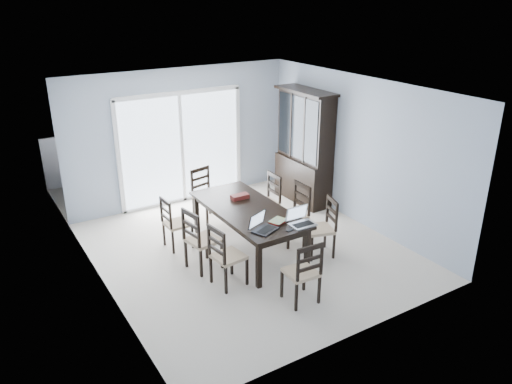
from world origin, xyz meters
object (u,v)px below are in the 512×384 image
(chair_end_near, at_px, (305,267))
(chair_right_near, at_px, (325,221))
(chair_right_mid, at_px, (296,207))
(laptop_dark, at_px, (265,227))
(chair_right_far, at_px, (269,195))
(chair_left_mid, at_px, (198,234))
(chair_left_near, at_px, (223,250))
(chair_end_far, at_px, (204,189))
(cell_phone, at_px, (290,230))
(china_hutch, at_px, (304,148))
(laptop_silver, at_px, (303,221))
(game_box, at_px, (240,197))
(dining_table, at_px, (248,212))
(chair_left_far, at_px, (172,218))
(hot_tub, at_px, (150,165))

(chair_end_near, bearing_deg, chair_right_near, 43.91)
(chair_right_mid, bearing_deg, laptop_dark, 122.98)
(chair_right_far, bearing_deg, chair_left_mid, 113.45)
(chair_left_near, distance_m, chair_end_far, 2.32)
(cell_phone, bearing_deg, chair_right_near, 8.04)
(china_hutch, height_order, laptop_silver, china_hutch)
(cell_phone, bearing_deg, game_box, 81.27)
(dining_table, relative_size, chair_right_far, 1.98)
(chair_left_far, height_order, laptop_silver, chair_left_far)
(chair_right_near, bearing_deg, laptop_dark, 111.71)
(chair_end_near, relative_size, chair_end_far, 0.96)
(chair_left_near, distance_m, laptop_dark, 0.68)
(dining_table, relative_size, chair_left_near, 2.04)
(chair_right_mid, distance_m, laptop_dark, 1.29)
(laptop_silver, bearing_deg, chair_right_mid, 59.30)
(chair_left_near, relative_size, chair_left_far, 1.07)
(chair_left_mid, xyz_separation_m, chair_right_near, (1.90, -0.59, -0.03))
(dining_table, bearing_deg, chair_left_near, -139.31)
(chair_right_near, height_order, chair_end_near, chair_right_near)
(cell_phone, bearing_deg, dining_table, 86.29)
(chair_left_mid, height_order, game_box, chair_left_mid)
(china_hutch, height_order, chair_right_near, china_hutch)
(chair_end_far, bearing_deg, cell_phone, 79.78)
(laptop_silver, relative_size, game_box, 1.29)
(dining_table, relative_size, chair_right_mid, 1.93)
(china_hutch, height_order, chair_left_mid, china_hutch)
(chair_right_mid, bearing_deg, chair_end_near, 146.77)
(chair_left_far, bearing_deg, chair_end_near, 17.78)
(chair_left_far, bearing_deg, cell_phone, 30.08)
(chair_left_near, distance_m, chair_end_near, 1.18)
(chair_right_mid, relative_size, hot_tub, 0.53)
(chair_right_mid, xyz_separation_m, laptop_dark, (-1.06, -0.71, 0.21))
(game_box, bearing_deg, chair_right_far, 16.37)
(china_hutch, relative_size, hot_tub, 1.02)
(dining_table, distance_m, chair_end_far, 1.47)
(cell_phone, bearing_deg, chair_left_near, 153.48)
(laptop_dark, relative_size, game_box, 1.48)
(china_hutch, bearing_deg, chair_left_mid, -155.10)
(china_hutch, xyz_separation_m, game_box, (-1.94, -0.86, -0.29))
(chair_end_far, height_order, hot_tub, chair_end_far)
(chair_right_mid, xyz_separation_m, chair_right_far, (-0.09, 0.69, -0.02))
(chair_left_near, xyz_separation_m, chair_right_far, (1.60, 1.30, 0.02))
(chair_right_mid, relative_size, cell_phone, 10.79)
(chair_left_far, bearing_deg, chair_right_near, 51.62)
(chair_left_near, distance_m, chair_right_far, 2.06)
(laptop_dark, distance_m, game_box, 1.22)
(laptop_silver, distance_m, hot_tub, 4.48)
(chair_end_near, relative_size, hot_tub, 0.49)
(laptop_dark, bearing_deg, china_hutch, 21.07)
(laptop_dark, relative_size, hot_tub, 0.20)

